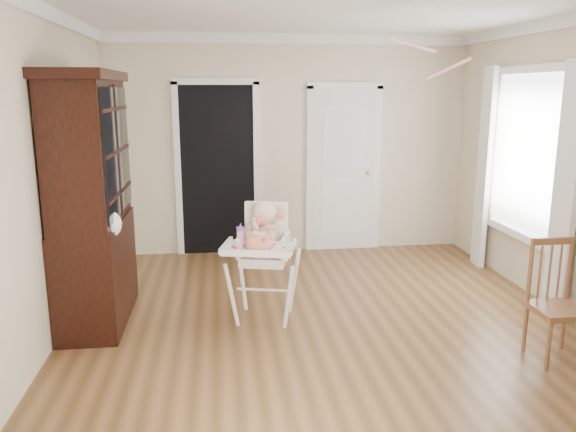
{
  "coord_description": "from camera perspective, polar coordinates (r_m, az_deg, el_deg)",
  "views": [
    {
      "loc": [
        -0.88,
        -4.52,
        2.03
      ],
      "look_at": [
        -0.3,
        0.18,
        0.97
      ],
      "focal_mm": 35.0,
      "sensor_mm": 36.0,
      "label": 1
    }
  ],
  "objects": [
    {
      "name": "floor",
      "position": [
        5.03,
        3.73,
        -11.23
      ],
      "size": [
        5.0,
        5.0,
        0.0
      ],
      "primitive_type": "plane",
      "color": "brown",
      "rests_on": "ground"
    },
    {
      "name": "ceiling",
      "position": [
        4.65,
        4.24,
        20.85
      ],
      "size": [
        5.0,
        5.0,
        0.0
      ],
      "primitive_type": "plane",
      "rotation": [
        3.14,
        0.0,
        0.0
      ],
      "color": "white",
      "rests_on": "wall_back"
    },
    {
      "name": "wall_back",
      "position": [
        7.1,
        0.12,
        7.12
      ],
      "size": [
        4.5,
        0.0,
        4.5
      ],
      "primitive_type": "plane",
      "rotation": [
        1.57,
        0.0,
        0.0
      ],
      "color": "beige",
      "rests_on": "floor"
    },
    {
      "name": "wall_left",
      "position": [
        4.77,
        -23.68,
        3.33
      ],
      "size": [
        0.0,
        5.0,
        5.0
      ],
      "primitive_type": "plane",
      "rotation": [
        1.57,
        0.0,
        1.57
      ],
      "color": "beige",
      "rests_on": "floor"
    },
    {
      "name": "crown_molding",
      "position": [
        4.64,
        4.23,
        20.12
      ],
      "size": [
        4.5,
        5.0,
        0.12
      ],
      "primitive_type": null,
      "color": "white",
      "rests_on": "ceiling"
    },
    {
      "name": "doorway",
      "position": [
        7.06,
        -7.16,
        5.02
      ],
      "size": [
        1.06,
        0.05,
        2.22
      ],
      "color": "black",
      "rests_on": "wall_back"
    },
    {
      "name": "closet_door",
      "position": [
        7.24,
        5.67,
        4.57
      ],
      "size": [
        0.96,
        0.09,
        2.13
      ],
      "color": "white",
      "rests_on": "wall_back"
    },
    {
      "name": "window_right",
      "position": [
        6.18,
        22.79,
        4.72
      ],
      "size": [
        0.13,
        1.84,
        2.3
      ],
      "color": "white",
      "rests_on": "wall_right"
    },
    {
      "name": "high_chair",
      "position": [
        4.99,
        -2.49,
        -3.32
      ],
      "size": [
        0.76,
        0.88,
        1.07
      ],
      "rotation": [
        0.0,
        0.0,
        -0.24
      ],
      "color": "white",
      "rests_on": "floor"
    },
    {
      "name": "baby",
      "position": [
        4.97,
        -2.44,
        -1.38
      ],
      "size": [
        0.31,
        0.28,
        0.5
      ],
      "rotation": [
        0.0,
        0.0,
        -0.24
      ],
      "color": "beige",
      "rests_on": "high_chair"
    },
    {
      "name": "cake",
      "position": [
        4.7,
        -3.07,
        -2.51
      ],
      "size": [
        0.27,
        0.27,
        0.13
      ],
      "color": "silver",
      "rests_on": "high_chair"
    },
    {
      "name": "sippy_cup",
      "position": [
        4.88,
        -4.84,
        -1.84
      ],
      "size": [
        0.07,
        0.07,
        0.17
      ],
      "rotation": [
        0.0,
        0.0,
        -0.24
      ],
      "color": "#EB8FC8",
      "rests_on": "high_chair"
    },
    {
      "name": "china_cabinet",
      "position": [
        5.16,
        -19.29,
        1.5
      ],
      "size": [
        0.58,
        1.3,
        2.2
      ],
      "color": "black",
      "rests_on": "floor"
    },
    {
      "name": "dining_chair",
      "position": [
        4.8,
        25.68,
        -8.15
      ],
      "size": [
        0.38,
        0.38,
        0.93
      ],
      "rotation": [
        0.0,
        0.0,
        -0.0
      ],
      "color": "brown",
      "rests_on": "floor"
    },
    {
      "name": "streamer",
      "position": [
        5.14,
        12.59,
        16.55
      ],
      "size": [
        0.28,
        0.43,
        0.15
      ],
      "primitive_type": null,
      "rotation": [
        0.26,
        0.0,
        0.56
      ],
      "color": "pink",
      "rests_on": "ceiling"
    }
  ]
}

